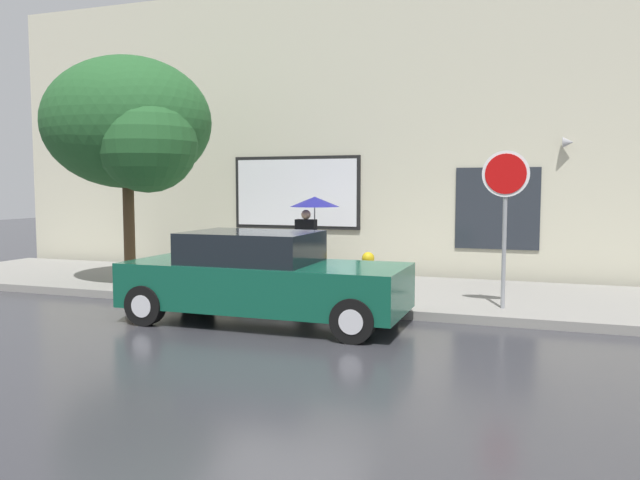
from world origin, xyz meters
name	(u,v)px	position (x,y,z in m)	size (l,w,h in m)	color
ground_plane	(284,325)	(0.00, 0.00, 0.00)	(60.00, 60.00, 0.00)	#333338
sidewalk	(341,290)	(0.00, 3.00, 0.07)	(20.00, 4.00, 0.15)	gray
building_facade	(373,131)	(-0.01, 5.50, 3.48)	(20.00, 0.67, 7.00)	beige
parked_car	(262,278)	(-0.39, 0.04, 0.72)	(4.50, 1.82, 1.46)	#0F4C38
fire_hydrant	(368,275)	(0.81, 2.09, 0.56)	(0.30, 0.44, 0.83)	yellow
pedestrian_with_umbrella	(312,212)	(-0.90, 3.78, 1.63)	(1.08, 1.08, 1.81)	black
street_tree	(131,127)	(-4.13, 1.85, 3.39)	(3.58, 3.04, 4.68)	#4C3823
stop_sign	(505,198)	(3.22, 1.73, 2.00)	(0.76, 0.10, 2.62)	gray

